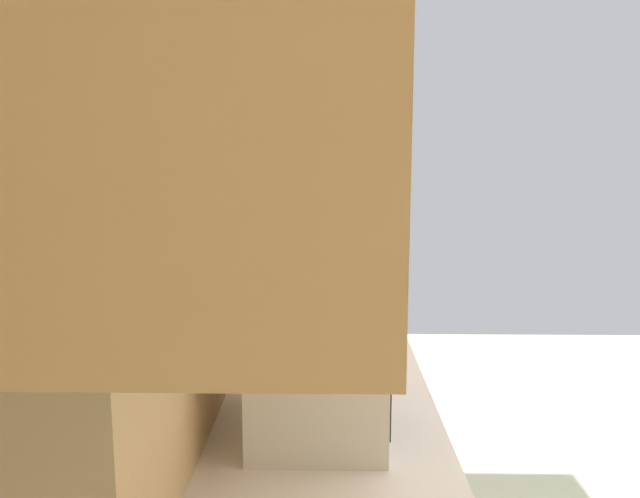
{
  "coord_description": "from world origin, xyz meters",
  "views": [
    {
      "loc": [
        -1.85,
        1.27,
        1.59
      ],
      "look_at": [
        -0.46,
        1.29,
        1.37
      ],
      "focal_mm": 33.69,
      "sensor_mm": 36.0,
      "label": 1
    }
  ],
  "objects_px": {
    "oven_range": "(330,345)",
    "kettle": "(352,323)",
    "microwave": "(319,370)",
    "bowl": "(346,295)"
  },
  "relations": [
    {
      "from": "kettle",
      "to": "microwave",
      "type": "bearing_deg",
      "value": 170.49
    },
    {
      "from": "microwave",
      "to": "bowl",
      "type": "relative_size",
      "value": 2.71
    },
    {
      "from": "microwave",
      "to": "kettle",
      "type": "height_order",
      "value": "microwave"
    },
    {
      "from": "microwave",
      "to": "bowl",
      "type": "bearing_deg",
      "value": -4.62
    },
    {
      "from": "microwave",
      "to": "bowl",
      "type": "height_order",
      "value": "microwave"
    },
    {
      "from": "microwave",
      "to": "kettle",
      "type": "relative_size",
      "value": 2.51
    },
    {
      "from": "oven_range",
      "to": "bowl",
      "type": "distance_m",
      "value": 0.8
    },
    {
      "from": "oven_range",
      "to": "bowl",
      "type": "relative_size",
      "value": 6.13
    },
    {
      "from": "oven_range",
      "to": "kettle",
      "type": "distance_m",
      "value": 1.43
    },
    {
      "from": "oven_range",
      "to": "kettle",
      "type": "bearing_deg",
      "value": -176.65
    }
  ]
}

